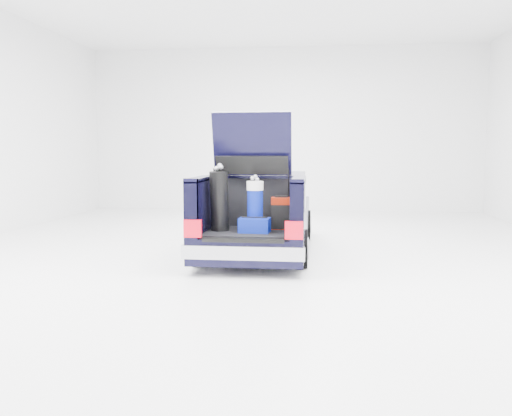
# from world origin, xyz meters

# --- Properties ---
(ground) EXTENTS (14.00, 14.00, 0.00)m
(ground) POSITION_xyz_m (0.00, 0.00, 0.00)
(ground) COLOR white
(ground) RESTS_ON ground
(car) EXTENTS (1.87, 4.65, 2.47)m
(car) POSITION_xyz_m (-0.00, 0.11, 0.67)
(car) COLOR black
(car) RESTS_ON ground
(red_suitcase) EXTENTS (0.33, 0.22, 0.53)m
(red_suitcase) POSITION_xyz_m (0.49, -1.22, 0.85)
(red_suitcase) COLOR maroon
(red_suitcase) RESTS_ON car
(black_golf_bag) EXTENTS (0.38, 0.41, 1.04)m
(black_golf_bag) POSITION_xyz_m (-0.46, -1.51, 1.07)
(black_golf_bag) COLOR black
(black_golf_bag) RESTS_ON car
(blue_golf_bag) EXTENTS (0.31, 0.31, 0.88)m
(blue_golf_bag) POSITION_xyz_m (0.10, -1.46, 1.00)
(blue_golf_bag) COLOR black
(blue_golf_bag) RESTS_ON car
(blue_duffel) EXTENTS (0.48, 0.33, 0.25)m
(blue_duffel) POSITION_xyz_m (0.11, -1.64, 0.71)
(blue_duffel) COLOR navy
(blue_duffel) RESTS_ON car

